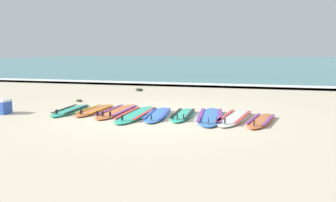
{
  "coord_description": "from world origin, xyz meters",
  "views": [
    {
      "loc": [
        2.51,
        -8.29,
        1.62
      ],
      "look_at": [
        0.02,
        0.93,
        0.25
      ],
      "focal_mm": 38.67,
      "sensor_mm": 36.0,
      "label": 1
    }
  ],
  "objects_px": {
    "surfboard_3": "(136,114)",
    "surfboard_7": "(234,118)",
    "cooler_box": "(1,106)",
    "surfboard_1": "(95,110)",
    "surfboard_2": "(118,111)",
    "surfboard_5": "(183,115)",
    "surfboard_6": "(210,116)",
    "surfboard_0": "(71,110)",
    "surfboard_4": "(158,114)",
    "surfboard_8": "(261,121)"
  },
  "relations": [
    {
      "from": "surfboard_2",
      "to": "surfboard_7",
      "type": "relative_size",
      "value": 0.99
    },
    {
      "from": "surfboard_3",
      "to": "surfboard_4",
      "type": "height_order",
      "value": "same"
    },
    {
      "from": "surfboard_5",
      "to": "surfboard_6",
      "type": "relative_size",
      "value": 0.78
    },
    {
      "from": "surfboard_1",
      "to": "surfboard_7",
      "type": "height_order",
      "value": "same"
    },
    {
      "from": "surfboard_0",
      "to": "surfboard_7",
      "type": "xyz_separation_m",
      "value": [
        4.23,
        0.07,
        -0.0
      ]
    },
    {
      "from": "surfboard_5",
      "to": "surfboard_3",
      "type": "bearing_deg",
      "value": -168.48
    },
    {
      "from": "surfboard_5",
      "to": "surfboard_6",
      "type": "bearing_deg",
      "value": -3.68
    },
    {
      "from": "surfboard_3",
      "to": "surfboard_8",
      "type": "xyz_separation_m",
      "value": [
        2.97,
        -0.03,
        0.0
      ]
    },
    {
      "from": "surfboard_2",
      "to": "surfboard_7",
      "type": "distance_m",
      "value": 2.98
    },
    {
      "from": "surfboard_2",
      "to": "surfboard_3",
      "type": "relative_size",
      "value": 0.94
    },
    {
      "from": "surfboard_1",
      "to": "surfboard_5",
      "type": "relative_size",
      "value": 1.02
    },
    {
      "from": "surfboard_4",
      "to": "surfboard_8",
      "type": "xyz_separation_m",
      "value": [
        2.46,
        -0.13,
        0.0
      ]
    },
    {
      "from": "surfboard_6",
      "to": "cooler_box",
      "type": "relative_size",
      "value": 5.19
    },
    {
      "from": "surfboard_2",
      "to": "surfboard_0",
      "type": "bearing_deg",
      "value": -172.11
    },
    {
      "from": "surfboard_4",
      "to": "surfboard_8",
      "type": "bearing_deg",
      "value": -3.1
    },
    {
      "from": "surfboard_2",
      "to": "surfboard_6",
      "type": "distance_m",
      "value": 2.42
    },
    {
      "from": "surfboard_5",
      "to": "cooler_box",
      "type": "distance_m",
      "value": 4.61
    },
    {
      "from": "surfboard_3",
      "to": "surfboard_7",
      "type": "xyz_separation_m",
      "value": [
        2.37,
        0.18,
        0.0
      ]
    },
    {
      "from": "cooler_box",
      "to": "surfboard_5",
      "type": "bearing_deg",
      "value": 10.73
    },
    {
      "from": "surfboard_3",
      "to": "surfboard_7",
      "type": "height_order",
      "value": "same"
    },
    {
      "from": "surfboard_2",
      "to": "surfboard_6",
      "type": "bearing_deg",
      "value": -2.29
    },
    {
      "from": "surfboard_3",
      "to": "surfboard_4",
      "type": "distance_m",
      "value": 0.53
    },
    {
      "from": "surfboard_6",
      "to": "surfboard_8",
      "type": "relative_size",
      "value": 1.29
    },
    {
      "from": "surfboard_0",
      "to": "surfboard_5",
      "type": "height_order",
      "value": "same"
    },
    {
      "from": "surfboard_1",
      "to": "surfboard_7",
      "type": "relative_size",
      "value": 0.84
    },
    {
      "from": "surfboard_7",
      "to": "surfboard_5",
      "type": "bearing_deg",
      "value": 177.8
    },
    {
      "from": "surfboard_3",
      "to": "surfboard_7",
      "type": "relative_size",
      "value": 1.05
    },
    {
      "from": "surfboard_4",
      "to": "surfboard_2",
      "type": "bearing_deg",
      "value": 170.89
    },
    {
      "from": "surfboard_0",
      "to": "surfboard_1",
      "type": "height_order",
      "value": "same"
    },
    {
      "from": "surfboard_6",
      "to": "cooler_box",
      "type": "bearing_deg",
      "value": -171.12
    },
    {
      "from": "surfboard_3",
      "to": "surfboard_8",
      "type": "distance_m",
      "value": 2.97
    },
    {
      "from": "surfboard_0",
      "to": "surfboard_2",
      "type": "bearing_deg",
      "value": 7.89
    },
    {
      "from": "surfboard_2",
      "to": "surfboard_7",
      "type": "height_order",
      "value": "same"
    },
    {
      "from": "surfboard_1",
      "to": "surfboard_2",
      "type": "relative_size",
      "value": 0.85
    },
    {
      "from": "surfboard_8",
      "to": "surfboard_1",
      "type": "bearing_deg",
      "value": 175.67
    },
    {
      "from": "surfboard_1",
      "to": "surfboard_5",
      "type": "xyz_separation_m",
      "value": [
        2.37,
        -0.06,
        0.0
      ]
    },
    {
      "from": "surfboard_2",
      "to": "surfboard_8",
      "type": "bearing_deg",
      "value": -5.01
    },
    {
      "from": "surfboard_3",
      "to": "cooler_box",
      "type": "xyz_separation_m",
      "value": [
        -3.41,
        -0.63,
        0.16
      ]
    },
    {
      "from": "surfboard_5",
      "to": "cooler_box",
      "type": "relative_size",
      "value": 4.03
    },
    {
      "from": "surfboard_7",
      "to": "surfboard_3",
      "type": "bearing_deg",
      "value": -175.64
    },
    {
      "from": "surfboard_3",
      "to": "surfboard_4",
      "type": "bearing_deg",
      "value": 10.92
    },
    {
      "from": "surfboard_4",
      "to": "surfboard_7",
      "type": "height_order",
      "value": "same"
    },
    {
      "from": "surfboard_0",
      "to": "surfboard_5",
      "type": "distance_m",
      "value": 2.99
    },
    {
      "from": "surfboard_2",
      "to": "surfboard_4",
      "type": "bearing_deg",
      "value": -9.11
    },
    {
      "from": "surfboard_5",
      "to": "cooler_box",
      "type": "bearing_deg",
      "value": -169.27
    },
    {
      "from": "surfboard_4",
      "to": "surfboard_1",
      "type": "bearing_deg",
      "value": 173.96
    },
    {
      "from": "surfboard_1",
      "to": "surfboard_7",
      "type": "xyz_separation_m",
      "value": [
        3.62,
        -0.11,
        -0.0
      ]
    },
    {
      "from": "surfboard_1",
      "to": "surfboard_3",
      "type": "relative_size",
      "value": 0.8
    },
    {
      "from": "surfboard_4",
      "to": "surfboard_5",
      "type": "xyz_separation_m",
      "value": [
        0.6,
        0.13,
        0.0
      ]
    },
    {
      "from": "surfboard_2",
      "to": "surfboard_8",
      "type": "height_order",
      "value": "same"
    }
  ]
}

